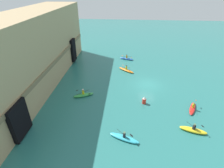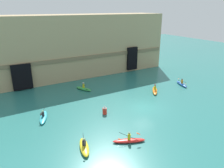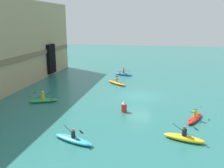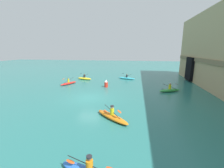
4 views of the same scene
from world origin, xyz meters
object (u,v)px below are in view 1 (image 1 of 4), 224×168
object	(u,v)px
kayak_green	(83,95)
marker_buoy	(144,100)
kayak_orange	(126,70)
kayak_red	(193,108)
kayak_cyan	(124,138)
kayak_yellow	(193,130)
kayak_blue	(127,59)

from	to	relation	value
kayak_green	marker_buoy	xyz separation A→B (m)	(-1.07, -8.88, 0.29)
marker_buoy	kayak_green	bearing A→B (deg)	83.11
kayak_orange	kayak_red	xyz separation A→B (m)	(-11.08, -9.01, -0.02)
kayak_cyan	marker_buoy	size ratio (longest dim) A/B	3.04
kayak_green	marker_buoy	bearing A→B (deg)	-31.30
kayak_green	kayak_yellow	distance (m)	15.30
kayak_red	kayak_yellow	size ratio (longest dim) A/B	1.03
kayak_red	kayak_green	bearing A→B (deg)	-72.75
kayak_blue	kayak_red	bearing A→B (deg)	136.04
kayak_orange	kayak_blue	distance (m)	5.84
kayak_red	kayak_blue	world-z (taller)	kayak_blue
kayak_red	kayak_blue	xyz separation A→B (m)	(16.92, 8.99, 0.03)
kayak_red	kayak_yellow	world-z (taller)	kayak_yellow
kayak_yellow	marker_buoy	distance (m)	7.18
kayak_green	kayak_red	bearing A→B (deg)	-31.44
kayak_yellow	kayak_orange	bearing A→B (deg)	-46.96
kayak_yellow	marker_buoy	xyz separation A→B (m)	(4.97, 5.18, 0.29)
kayak_red	kayak_cyan	world-z (taller)	kayak_cyan
kayak_cyan	kayak_blue	distance (m)	22.86
kayak_green	kayak_cyan	xyz separation A→B (m)	(-7.83, -6.26, -0.04)
kayak_cyan	kayak_green	bearing A→B (deg)	148.41
kayak_yellow	kayak_blue	distance (m)	22.47
kayak_orange	kayak_yellow	xyz separation A→B (m)	(-15.24, -7.80, 0.01)
kayak_green	kayak_blue	distance (m)	16.29
kayak_red	kayak_cyan	size ratio (longest dim) A/B	0.92
kayak_cyan	kayak_blue	bearing A→B (deg)	109.72
kayak_red	kayak_yellow	distance (m)	4.34
kayak_green	marker_buoy	distance (m)	8.95
kayak_orange	kayak_cyan	size ratio (longest dim) A/B	0.93
kayak_red	marker_buoy	world-z (taller)	marker_buoy
kayak_green	kayak_orange	bearing A→B (deg)	31.36
kayak_orange	kayak_green	xyz separation A→B (m)	(-9.20, 6.26, 0.01)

